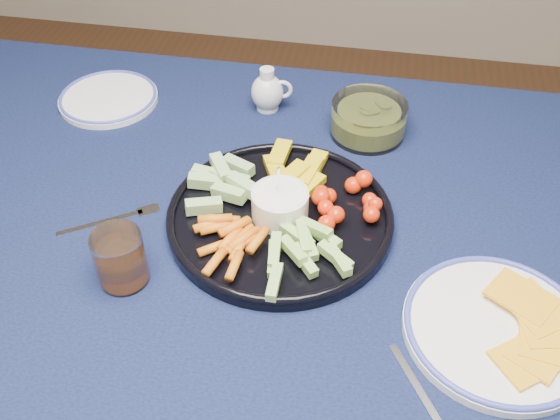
% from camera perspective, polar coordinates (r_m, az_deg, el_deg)
% --- Properties ---
extents(dining_table, '(1.67, 1.07, 0.75)m').
position_cam_1_polar(dining_table, '(0.95, -4.94, -8.12)').
color(dining_table, '#4F301A').
rests_on(dining_table, ground).
extents(crudite_platter, '(0.34, 0.34, 0.11)m').
position_cam_1_polar(crudite_platter, '(0.92, -0.14, -0.28)').
color(crudite_platter, black).
rests_on(crudite_platter, dining_table).
extents(creamer_pitcher, '(0.08, 0.06, 0.08)m').
position_cam_1_polar(creamer_pitcher, '(1.15, -1.12, 10.76)').
color(creamer_pitcher, silver).
rests_on(creamer_pitcher, dining_table).
extents(pickle_bowl, '(0.13, 0.13, 0.06)m').
position_cam_1_polar(pickle_bowl, '(1.10, 8.07, 8.12)').
color(pickle_bowl, white).
rests_on(pickle_bowl, dining_table).
extents(cheese_plate, '(0.24, 0.24, 0.03)m').
position_cam_1_polar(cheese_plate, '(0.84, 19.31, -10.05)').
color(cheese_plate, white).
rests_on(cheese_plate, dining_table).
extents(juice_tumbler, '(0.07, 0.07, 0.08)m').
position_cam_1_polar(juice_tumbler, '(0.86, -14.34, -4.54)').
color(juice_tumbler, white).
rests_on(juice_tumbler, dining_table).
extents(fork_left, '(0.14, 0.10, 0.00)m').
position_cam_1_polar(fork_left, '(0.97, -14.62, -0.79)').
color(fork_left, white).
rests_on(fork_left, dining_table).
extents(fork_right, '(0.09, 0.14, 0.00)m').
position_cam_1_polar(fork_right, '(0.77, 13.41, -17.06)').
color(fork_right, white).
rests_on(fork_right, dining_table).
extents(side_plate_extra, '(0.18, 0.18, 0.02)m').
position_cam_1_polar(side_plate_extra, '(1.23, -15.41, 9.86)').
color(side_plate_extra, white).
rests_on(side_plate_extra, dining_table).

